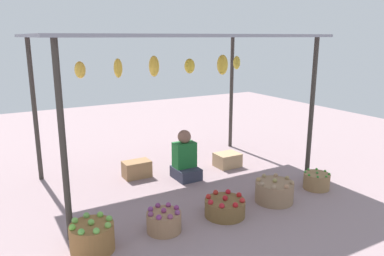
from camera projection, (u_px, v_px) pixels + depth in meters
ground_plane at (174, 179)px, 5.93m from camera, size 14.00×14.00×0.00m
market_stall_structure at (173, 45)px, 5.44m from camera, size 3.95×2.38×2.22m
vendor_person at (185, 160)px, 5.90m from camera, size 0.36×0.44×0.78m
basket_green_apples at (92, 237)px, 3.91m from camera, size 0.46×0.46×0.36m
basket_purple_onions at (164, 221)px, 4.31m from camera, size 0.40×0.40×0.29m
basket_red_apples at (225, 207)px, 4.69m from camera, size 0.51×0.51×0.27m
basket_potatoes at (274, 191)px, 5.09m from camera, size 0.52×0.52×0.33m
basket_green_chilies at (317, 181)px, 5.52m from camera, size 0.38×0.38×0.26m
wooden_crate_near_vendor at (137, 169)px, 5.97m from camera, size 0.43×0.27×0.26m
wooden_crate_stacked_rear at (227, 160)px, 6.47m from camera, size 0.41×0.33×0.23m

